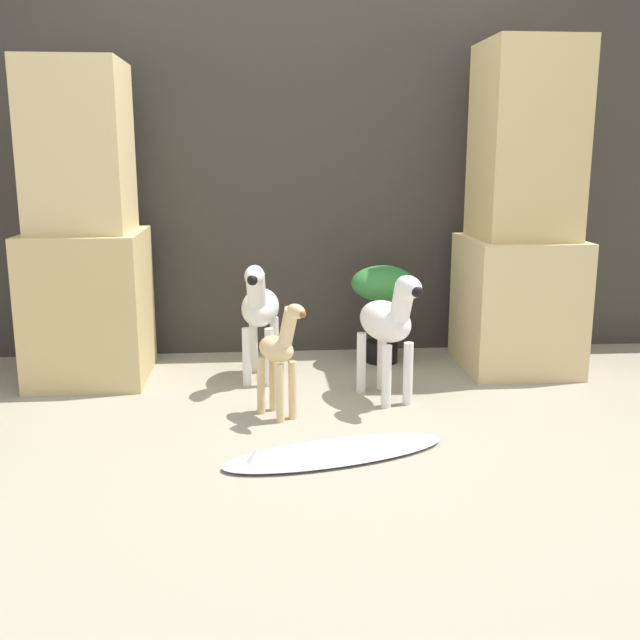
{
  "coord_description": "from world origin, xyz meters",
  "views": [
    {
      "loc": [
        -0.26,
        -2.98,
        1.15
      ],
      "look_at": [
        0.04,
        0.58,
        0.35
      ],
      "focal_mm": 42.0,
      "sensor_mm": 36.0,
      "label": 1
    }
  ],
  "objects": [
    {
      "name": "ground_plane",
      "position": [
        0.0,
        0.0,
        0.0
      ],
      "size": [
        14.0,
        14.0,
        0.0
      ],
      "primitive_type": "plane",
      "color": "#9E937F"
    },
    {
      "name": "wall_back",
      "position": [
        0.0,
        1.34,
        1.1
      ],
      "size": [
        6.4,
        0.08,
        2.2
      ],
      "color": "#38332D",
      "rests_on": "ground_plane"
    },
    {
      "name": "rock_pillar_left",
      "position": [
        -1.12,
        0.86,
        0.71
      ],
      "size": [
        0.57,
        0.62,
        1.58
      ],
      "color": "#D1B775",
      "rests_on": "ground_plane"
    },
    {
      "name": "rock_pillar_right",
      "position": [
        1.12,
        0.86,
        0.77
      ],
      "size": [
        0.57,
        0.62,
        1.7
      ],
      "color": "#DBC184",
      "rests_on": "ground_plane"
    },
    {
      "name": "zebra_right",
      "position": [
        0.34,
        0.37,
        0.38
      ],
      "size": [
        0.3,
        0.5,
        0.62
      ],
      "color": "white",
      "rests_on": "ground_plane"
    },
    {
      "name": "zebra_left",
      "position": [
        -0.25,
        0.74,
        0.38
      ],
      "size": [
        0.23,
        0.5,
        0.62
      ],
      "color": "white",
      "rests_on": "ground_plane"
    },
    {
      "name": "giraffe_figurine",
      "position": [
        -0.17,
        0.17,
        0.29
      ],
      "size": [
        0.24,
        0.29,
        0.53
      ],
      "color": "#E0C184",
      "rests_on": "ground_plane"
    },
    {
      "name": "potted_palm_front",
      "position": [
        0.42,
        1.02,
        0.39
      ],
      "size": [
        0.35,
        0.35,
        0.54
      ],
      "color": "black",
      "rests_on": "ground_plane"
    },
    {
      "name": "surfboard",
      "position": [
        0.01,
        -0.28,
        0.02
      ],
      "size": [
        0.94,
        0.5,
        0.07
      ],
      "color": "silver",
      "rests_on": "ground_plane"
    }
  ]
}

